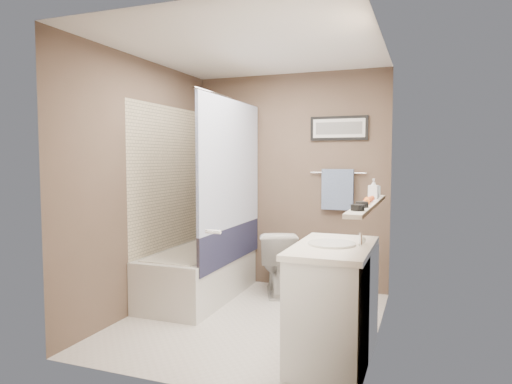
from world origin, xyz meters
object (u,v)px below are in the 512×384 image
at_px(toilet, 277,262).
at_px(candle_bowl_near, 358,208).
at_px(glass_jar, 376,191).
at_px(soap_bottle, 374,189).
at_px(hair_brush_front, 367,201).
at_px(bathtub, 199,274).
at_px(vanity, 334,305).
at_px(hair_brush_back, 369,199).
at_px(candle_bowl_far, 362,205).

relative_size(toilet, candle_bowl_near, 7.68).
relative_size(glass_jar, soap_bottle, 0.59).
distance_m(candle_bowl_near, soap_bottle, 0.93).
height_order(candle_bowl_near, hair_brush_front, hair_brush_front).
bearing_deg(bathtub, vanity, -32.05).
xyz_separation_m(hair_brush_front, hair_brush_back, (0.00, 0.14, 0.00)).
bearing_deg(hair_brush_back, candle_bowl_far, -90.00).
relative_size(toilet, glass_jar, 6.91).
relative_size(hair_brush_back, glass_jar, 2.20).
bearing_deg(glass_jar, toilet, 154.87).
xyz_separation_m(bathtub, toilet, (0.72, 0.43, 0.10)).
xyz_separation_m(toilet, soap_bottle, (1.07, -0.69, 0.85)).
bearing_deg(hair_brush_back, toilet, 137.38).
xyz_separation_m(hair_brush_front, glass_jar, (0.00, 0.62, 0.03)).
distance_m(candle_bowl_far, hair_brush_back, 0.42).
relative_size(candle_bowl_far, hair_brush_front, 0.41).
bearing_deg(soap_bottle, hair_brush_front, -90.00).
bearing_deg(hair_brush_front, candle_bowl_far, -90.00).
distance_m(candle_bowl_far, soap_bottle, 0.72).
distance_m(hair_brush_front, glass_jar, 0.62).
distance_m(hair_brush_back, glass_jar, 0.48).
bearing_deg(toilet, soap_bottle, 125.60).
xyz_separation_m(bathtub, hair_brush_front, (1.79, -0.70, 0.89)).
relative_size(vanity, glass_jar, 9.00).
distance_m(vanity, glass_jar, 1.20).
xyz_separation_m(candle_bowl_far, glass_jar, (0.00, 0.90, 0.03)).
xyz_separation_m(glass_jar, soap_bottle, (0.00, -0.19, 0.04)).
bearing_deg(candle_bowl_far, vanity, -178.00).
height_order(hair_brush_back, glass_jar, glass_jar).
bearing_deg(toilet, vanity, 100.44).
bearing_deg(toilet, hair_brush_front, 111.91).
relative_size(bathtub, candle_bowl_near, 16.67).
relative_size(candle_bowl_near, candle_bowl_far, 1.00).
bearing_deg(toilet, candle_bowl_near, 101.84).
bearing_deg(candle_bowl_far, toilet, 127.29).
relative_size(toilet, vanity, 0.77).
height_order(toilet, hair_brush_back, hair_brush_back).
distance_m(toilet, glass_jar, 1.44).
distance_m(bathtub, vanity, 1.88).
distance_m(bathtub, toilet, 0.84).
distance_m(candle_bowl_far, glass_jar, 0.90).
relative_size(toilet, candle_bowl_far, 7.68).
xyz_separation_m(candle_bowl_near, hair_brush_back, (0.00, 0.63, 0.00)).
bearing_deg(candle_bowl_far, bathtub, 151.30).
xyz_separation_m(candle_bowl_far, soap_bottle, (0.00, 0.72, 0.07)).
xyz_separation_m(candle_bowl_near, soap_bottle, (0.00, 0.93, 0.07)).
xyz_separation_m(vanity, glass_jar, (0.19, 0.91, 0.77)).
height_order(candle_bowl_far, hair_brush_back, hair_brush_back).
bearing_deg(soap_bottle, glass_jar, 90.00).
bearing_deg(vanity, soap_bottle, 77.77).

